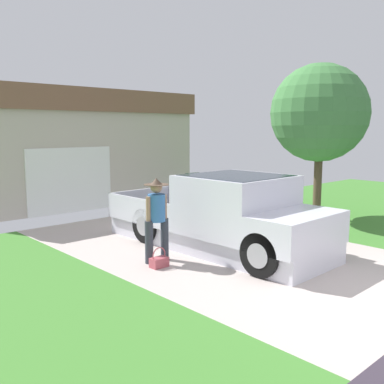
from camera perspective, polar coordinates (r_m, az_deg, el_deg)
pickup_truck at (r=9.26m, az=4.98°, el=-3.29°), size 2.21×5.32×1.63m
person_with_hat at (r=8.46m, az=-4.64°, el=-2.95°), size 0.53×0.48×1.64m
handbag at (r=8.30m, az=-4.32°, el=-9.02°), size 0.33×0.21×0.38m
house_with_garage at (r=16.77m, az=-17.18°, el=5.75°), size 8.41×5.73×3.85m
front_yard_tree at (r=12.86m, az=16.18°, el=9.91°), size 3.09×2.95×4.33m
wheeled_trash_bin at (r=14.43m, az=0.94°, el=0.40°), size 0.60×0.72×1.11m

